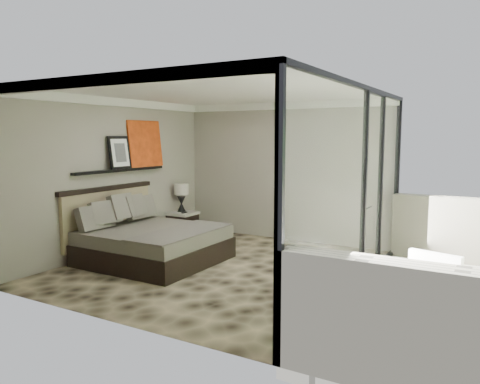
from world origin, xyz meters
The scene contains 13 objects.
floor centered at (0.00, 0.00, 0.00)m, with size 5.00×5.00×0.00m, color black.
ceiling centered at (0.00, 0.00, 2.79)m, with size 4.50×5.00×0.02m, color silver.
back_wall centered at (0.00, 2.49, 1.40)m, with size 4.50×0.02×2.80m, color gray.
left_wall centered at (-2.24, 0.00, 1.40)m, with size 0.02×5.00×2.80m, color gray.
glass_wall centered at (2.25, 0.00, 1.40)m, with size 0.08×5.00×2.80m, color white.
terrace_slab centered at (3.75, 0.00, -0.06)m, with size 3.00×5.00×0.12m, color beige.
picture_ledge centered at (-2.18, 0.10, 1.50)m, with size 0.12×2.20×0.05m, color black.
bed centered at (-1.26, -0.23, 0.35)m, with size 2.13×2.06×1.17m.
nightstand centered at (-1.99, 1.67, 0.27)m, with size 0.55×0.55×0.55m, color black.
table_lamp centered at (-2.02, 1.69, 0.90)m, with size 0.32×0.32×0.59m.
abstract_canvas centered at (-2.19, 0.79, 1.97)m, with size 0.04×0.90×0.90m, color #A6400E.
framed_print centered at (-2.14, 0.03, 1.82)m, with size 0.03×0.50×0.60m, color black.
lounger centered at (3.05, -0.16, 0.17)m, with size 1.05×1.56×0.56m.
Camera 1 is at (4.02, -6.22, 2.12)m, focal length 35.00 mm.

